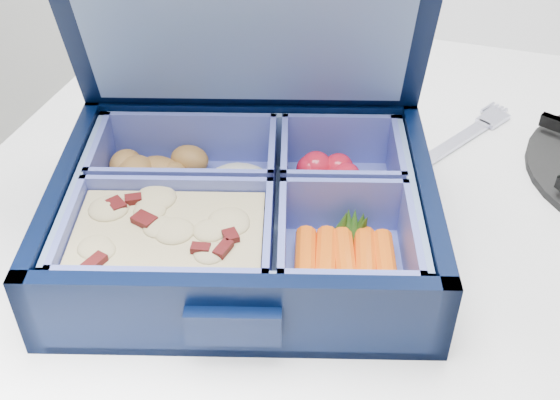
% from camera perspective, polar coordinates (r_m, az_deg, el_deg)
% --- Properties ---
extents(bento_box, '(0.30, 0.26, 0.06)m').
position_cam_1_polar(bento_box, '(0.49, -2.90, -1.06)').
color(bento_box, black).
rests_on(bento_box, stove).
extents(burner_grate_rear, '(0.19, 0.19, 0.02)m').
position_cam_1_polar(burner_grate_rear, '(0.76, -7.03, 12.71)').
color(burner_grate_rear, black).
rests_on(burner_grate_rear, stove).
extents(fork, '(0.10, 0.16, 0.01)m').
position_cam_1_polar(fork, '(0.61, 12.80, 3.77)').
color(fork, '#B1B1CA').
rests_on(fork, stove).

